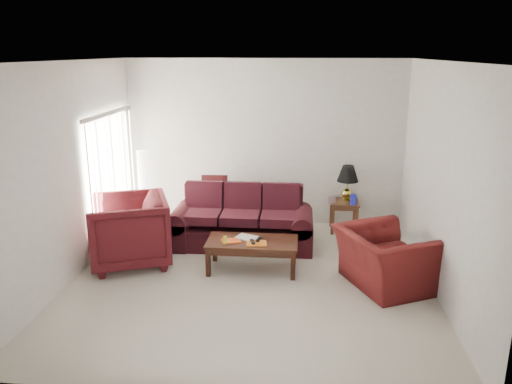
# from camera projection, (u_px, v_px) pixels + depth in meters

# --- Properties ---
(floor) EXTENTS (5.00, 5.00, 0.00)m
(floor) POSITION_uv_depth(u_px,v_px,m) (250.00, 279.00, 7.06)
(floor) COLOR beige
(floor) RESTS_ON ground
(blinds) EXTENTS (0.10, 2.00, 2.16)m
(blinds) POSITION_uv_depth(u_px,v_px,m) (113.00, 179.00, 8.23)
(blinds) COLOR silver
(blinds) RESTS_ON ground
(sofa) EXTENTS (2.43, 1.22, 0.96)m
(sofa) POSITION_uv_depth(u_px,v_px,m) (241.00, 218.00, 8.18)
(sofa) COLOR black
(sofa) RESTS_ON ground
(throw_pillow) EXTENTS (0.47, 0.25, 0.47)m
(throw_pillow) POSITION_uv_depth(u_px,v_px,m) (215.00, 188.00, 8.94)
(throw_pillow) COLOR black
(throw_pillow) RESTS_ON sofa
(end_table) EXTENTS (0.54, 0.54, 0.55)m
(end_table) POSITION_uv_depth(u_px,v_px,m) (344.00, 216.00, 8.91)
(end_table) COLOR #4F281B
(end_table) RESTS_ON ground
(table_lamp) EXTENTS (0.44, 0.44, 0.63)m
(table_lamp) POSITION_uv_depth(u_px,v_px,m) (347.00, 183.00, 8.81)
(table_lamp) COLOR #AF9B36
(table_lamp) RESTS_ON end_table
(clock) EXTENTS (0.13, 0.07, 0.12)m
(clock) POSITION_uv_depth(u_px,v_px,m) (332.00, 199.00, 8.73)
(clock) COLOR #B7B6BB
(clock) RESTS_ON end_table
(blue_canister) EXTENTS (0.13, 0.13, 0.17)m
(blue_canister) POSITION_uv_depth(u_px,v_px,m) (353.00, 200.00, 8.63)
(blue_canister) COLOR #1C24BC
(blue_canister) RESTS_ON end_table
(picture_frame) EXTENTS (0.15, 0.17, 0.05)m
(picture_frame) POSITION_uv_depth(u_px,v_px,m) (338.00, 194.00, 9.02)
(picture_frame) COLOR silver
(picture_frame) RESTS_ON end_table
(floor_lamp) EXTENTS (0.30, 0.30, 1.43)m
(floor_lamp) POSITION_uv_depth(u_px,v_px,m) (144.00, 189.00, 9.03)
(floor_lamp) COLOR white
(floor_lamp) RESTS_ON ground
(armchair_left) EXTENTS (1.48, 1.46, 1.05)m
(armchair_left) POSITION_uv_depth(u_px,v_px,m) (129.00, 231.00, 7.46)
(armchair_left) COLOR #400E13
(armchair_left) RESTS_ON ground
(armchair_right) EXTENTS (1.47, 1.54, 0.78)m
(armchair_right) POSITION_uv_depth(u_px,v_px,m) (385.00, 259.00, 6.79)
(armchair_right) COLOR #491011
(armchair_right) RESTS_ON ground
(coffee_table) EXTENTS (1.47, 1.10, 0.46)m
(coffee_table) POSITION_uv_depth(u_px,v_px,m) (252.00, 255.00, 7.32)
(coffee_table) COLOR black
(coffee_table) RESTS_ON ground
(magazine_red) EXTENTS (0.32, 0.28, 0.02)m
(magazine_red) POSITION_uv_depth(u_px,v_px,m) (231.00, 241.00, 7.22)
(magazine_red) COLOR #D04614
(magazine_red) RESTS_ON coffee_table
(magazine_white) EXTENTS (0.37, 0.33, 0.02)m
(magazine_white) POSITION_uv_depth(u_px,v_px,m) (247.00, 237.00, 7.35)
(magazine_white) COLOR silver
(magazine_white) RESTS_ON coffee_table
(magazine_orange) EXTENTS (0.31, 0.25, 0.02)m
(magazine_orange) POSITION_uv_depth(u_px,v_px,m) (256.00, 243.00, 7.12)
(magazine_orange) COLOR #CE6318
(magazine_orange) RESTS_ON coffee_table
(remote_a) EXTENTS (0.10, 0.18, 0.02)m
(remote_a) POSITION_uv_depth(u_px,v_px,m) (252.00, 242.00, 7.14)
(remote_a) COLOR black
(remote_a) RESTS_ON coffee_table
(remote_b) EXTENTS (0.07, 0.17, 0.02)m
(remote_b) POSITION_uv_depth(u_px,v_px,m) (259.00, 239.00, 7.22)
(remote_b) COLOR black
(remote_b) RESTS_ON coffee_table
(yellow_glass) EXTENTS (0.08, 0.08, 0.11)m
(yellow_glass) POSITION_uv_depth(u_px,v_px,m) (225.00, 240.00, 7.12)
(yellow_glass) COLOR gold
(yellow_glass) RESTS_ON coffee_table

